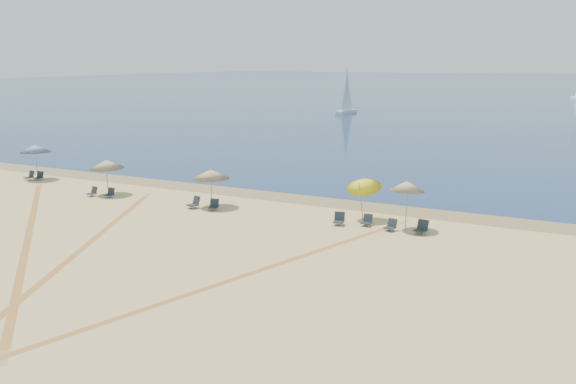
{
  "coord_description": "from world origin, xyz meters",
  "views": [
    {
      "loc": [
        15.76,
        -11.03,
        8.76
      ],
      "look_at": [
        0.0,
        20.0,
        1.3
      ],
      "focal_mm": 38.43,
      "sensor_mm": 36.0,
      "label": 1
    }
  ],
  "objects_px": {
    "umbrella_2": "(211,174)",
    "chair_9": "(422,228)",
    "chair_6": "(339,219)",
    "chair_7": "(367,221)",
    "umbrella_4": "(407,186)",
    "chair_2": "(93,192)",
    "umbrella_0": "(35,148)",
    "umbrella_1": "(107,164)",
    "chair_3": "(110,193)",
    "chair_8": "(391,225)",
    "chair_5": "(214,205)",
    "sailboat_0": "(347,100)",
    "umbrella_3": "(363,183)",
    "chair_0": "(30,176)",
    "chair_1": "(39,176)",
    "chair_4": "(194,203)"
  },
  "relations": [
    {
      "from": "chair_4",
      "to": "umbrella_3",
      "type": "bearing_deg",
      "value": 32.77
    },
    {
      "from": "umbrella_4",
      "to": "sailboat_0",
      "type": "bearing_deg",
      "value": 114.09
    },
    {
      "from": "umbrella_4",
      "to": "chair_6",
      "type": "bearing_deg",
      "value": -166.45
    },
    {
      "from": "umbrella_4",
      "to": "chair_0",
      "type": "height_order",
      "value": "umbrella_4"
    },
    {
      "from": "chair_1",
      "to": "chair_5",
      "type": "height_order",
      "value": "chair_5"
    },
    {
      "from": "chair_9",
      "to": "chair_5",
      "type": "bearing_deg",
      "value": -166.49
    },
    {
      "from": "chair_4",
      "to": "chair_6",
      "type": "distance_m",
      "value": 9.29
    },
    {
      "from": "umbrella_2",
      "to": "umbrella_4",
      "type": "distance_m",
      "value": 12.07
    },
    {
      "from": "umbrella_0",
      "to": "chair_6",
      "type": "xyz_separation_m",
      "value": [
        25.26,
        -1.93,
        -2.02
      ]
    },
    {
      "from": "umbrella_1",
      "to": "umbrella_4",
      "type": "bearing_deg",
      "value": 1.57
    },
    {
      "from": "umbrella_1",
      "to": "umbrella_3",
      "type": "relative_size",
      "value": 0.89
    },
    {
      "from": "umbrella_2",
      "to": "chair_3",
      "type": "bearing_deg",
      "value": -173.19
    },
    {
      "from": "umbrella_3",
      "to": "chair_6",
      "type": "relative_size",
      "value": 3.46
    },
    {
      "from": "chair_5",
      "to": "sailboat_0",
      "type": "xyz_separation_m",
      "value": [
        -18.04,
        66.98,
        2.02
      ]
    },
    {
      "from": "umbrella_1",
      "to": "chair_2",
      "type": "bearing_deg",
      "value": -118.62
    },
    {
      "from": "umbrella_4",
      "to": "chair_8",
      "type": "distance_m",
      "value": 2.23
    },
    {
      "from": "umbrella_0",
      "to": "umbrella_2",
      "type": "bearing_deg",
      "value": -5.0
    },
    {
      "from": "umbrella_2",
      "to": "chair_3",
      "type": "xyz_separation_m",
      "value": [
        -7.35,
        -0.88,
        -1.74
      ]
    },
    {
      "from": "chair_6",
      "to": "sailboat_0",
      "type": "xyz_separation_m",
      "value": [
        -26.01,
        66.73,
        2.0
      ]
    },
    {
      "from": "chair_6",
      "to": "chair_7",
      "type": "height_order",
      "value": "chair_6"
    },
    {
      "from": "umbrella_1",
      "to": "chair_8",
      "type": "xyz_separation_m",
      "value": [
        19.62,
        -0.15,
        -1.75
      ]
    },
    {
      "from": "umbrella_3",
      "to": "chair_0",
      "type": "distance_m",
      "value": 26.35
    },
    {
      "from": "chair_5",
      "to": "chair_9",
      "type": "relative_size",
      "value": 0.93
    },
    {
      "from": "chair_2",
      "to": "chair_7",
      "type": "height_order",
      "value": "chair_7"
    },
    {
      "from": "chair_6",
      "to": "chair_0",
      "type": "bearing_deg",
      "value": 163.68
    },
    {
      "from": "umbrella_1",
      "to": "sailboat_0",
      "type": "xyz_separation_m",
      "value": [
        -9.27,
        66.45,
        0.28
      ]
    },
    {
      "from": "umbrella_2",
      "to": "chair_2",
      "type": "distance_m",
      "value": 8.87
    },
    {
      "from": "chair_9",
      "to": "chair_7",
      "type": "bearing_deg",
      "value": -173.37
    },
    {
      "from": "umbrella_4",
      "to": "chair_2",
      "type": "height_order",
      "value": "umbrella_4"
    },
    {
      "from": "umbrella_0",
      "to": "chair_5",
      "type": "xyz_separation_m",
      "value": [
        17.29,
        -2.17,
        -2.04
      ]
    },
    {
      "from": "chair_5",
      "to": "chair_9",
      "type": "xyz_separation_m",
      "value": [
        12.44,
        0.52,
        0.03
      ]
    },
    {
      "from": "umbrella_0",
      "to": "chair_7",
      "type": "height_order",
      "value": "umbrella_0"
    },
    {
      "from": "umbrella_2",
      "to": "chair_2",
      "type": "height_order",
      "value": "umbrella_2"
    },
    {
      "from": "chair_0",
      "to": "chair_9",
      "type": "distance_m",
      "value": 30.04
    },
    {
      "from": "chair_0",
      "to": "umbrella_0",
      "type": "bearing_deg",
      "value": 65.72
    },
    {
      "from": "chair_2",
      "to": "chair_7",
      "type": "xyz_separation_m",
      "value": [
        18.66,
        1.14,
        0.0
      ]
    },
    {
      "from": "chair_3",
      "to": "chair_8",
      "type": "height_order",
      "value": "chair_8"
    },
    {
      "from": "umbrella_4",
      "to": "chair_0",
      "type": "bearing_deg",
      "value": 178.72
    },
    {
      "from": "umbrella_2",
      "to": "chair_5",
      "type": "distance_m",
      "value": 1.97
    },
    {
      "from": "chair_0",
      "to": "chair_8",
      "type": "bearing_deg",
      "value": 6.06
    },
    {
      "from": "umbrella_1",
      "to": "umbrella_3",
      "type": "distance_m",
      "value": 17.54
    },
    {
      "from": "umbrella_1",
      "to": "chair_2",
      "type": "height_order",
      "value": "umbrella_1"
    },
    {
      "from": "umbrella_2",
      "to": "chair_9",
      "type": "distance_m",
      "value": 13.18
    },
    {
      "from": "umbrella_0",
      "to": "sailboat_0",
      "type": "bearing_deg",
      "value": 90.67
    },
    {
      "from": "chair_0",
      "to": "chair_7",
      "type": "relative_size",
      "value": 1.17
    },
    {
      "from": "chair_5",
      "to": "chair_6",
      "type": "distance_m",
      "value": 7.98
    },
    {
      "from": "chair_5",
      "to": "chair_8",
      "type": "relative_size",
      "value": 1.04
    },
    {
      "from": "umbrella_0",
      "to": "sailboat_0",
      "type": "relative_size",
      "value": 0.35
    },
    {
      "from": "chair_7",
      "to": "chair_8",
      "type": "distance_m",
      "value": 1.5
    },
    {
      "from": "chair_5",
      "to": "chair_6",
      "type": "height_order",
      "value": "chair_6"
    }
  ]
}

